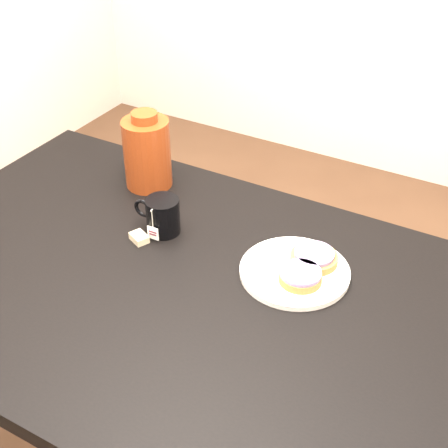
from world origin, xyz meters
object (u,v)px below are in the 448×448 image
object	(u,v)px
plate	(295,271)
bagel_package	(147,152)
mug	(162,215)
teabag_pouch	(139,238)
table	(177,309)
bagel_front	(300,276)
bagel_back	(314,257)

from	to	relation	value
plate	bagel_package	xyz separation A→B (m)	(-0.50, 0.16, 0.09)
mug	teabag_pouch	bearing A→B (deg)	-115.59
table	bagel_front	distance (m)	0.29
plate	bagel_back	world-z (taller)	bagel_back
table	bagel_back	xyz separation A→B (m)	(0.24, 0.20, 0.11)
plate	bagel_front	distance (m)	0.04
bagel_front	mug	distance (m)	0.37
bagel_front	table	bearing A→B (deg)	-153.73
plate	mug	bearing A→B (deg)	-178.77
teabag_pouch	bagel_back	bearing A→B (deg)	16.08
plate	bagel_front	world-z (taller)	bagel_front
table	bagel_front	size ratio (longest dim) A/B	11.57
mug	bagel_back	bearing A→B (deg)	6.33
plate	bagel_front	bearing A→B (deg)	-49.26
table	mug	distance (m)	0.23
teabag_pouch	mug	bearing A→B (deg)	66.28
bagel_back	table	bearing A→B (deg)	-141.17
bagel_back	bagel_front	distance (m)	0.08
mug	teabag_pouch	world-z (taller)	mug
bagel_front	teabag_pouch	xyz separation A→B (m)	(-0.40, -0.04, -0.02)
bagel_front	mug	world-z (taller)	mug
table	bagel_front	world-z (taller)	bagel_front
teabag_pouch	bagel_package	xyz separation A→B (m)	(-0.13, 0.23, 0.09)
table	mug	bearing A→B (deg)	131.97
bagel_front	bagel_package	size ratio (longest dim) A/B	0.57
plate	mug	world-z (taller)	mug
bagel_front	teabag_pouch	distance (m)	0.40
table	bagel_back	world-z (taller)	bagel_back
bagel_package	table	bearing A→B (deg)	-47.23
table	teabag_pouch	xyz separation A→B (m)	(-0.16, 0.08, 0.09)
bagel_package	bagel_front	bearing A→B (deg)	-19.49
plate	bagel_front	xyz separation A→B (m)	(0.03, -0.03, 0.02)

